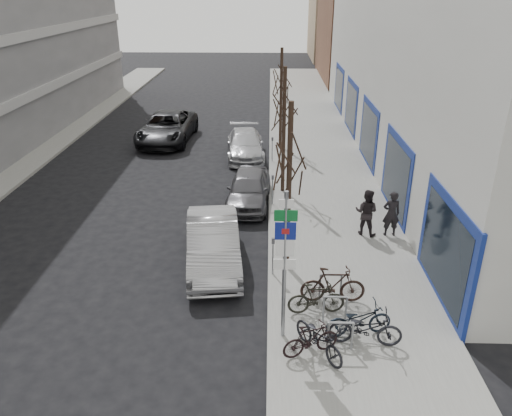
# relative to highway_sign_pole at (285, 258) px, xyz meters

# --- Properties ---
(ground) EXTENTS (120.00, 120.00, 0.00)m
(ground) POSITION_rel_highway_sign_pole_xyz_m (-2.40, 0.01, -2.46)
(ground) COLOR black
(ground) RESTS_ON ground
(sidewalk_east) EXTENTS (5.00, 70.00, 0.15)m
(sidewalk_east) POSITION_rel_highway_sign_pole_xyz_m (2.10, 10.01, -2.38)
(sidewalk_east) COLOR slate
(sidewalk_east) RESTS_ON ground
(brick_building_far) EXTENTS (12.00, 14.00, 8.00)m
(brick_building_far) POSITION_rel_highway_sign_pole_xyz_m (10.60, 40.01, 1.54)
(brick_building_far) COLOR brown
(brick_building_far) RESTS_ON ground
(tan_building_far) EXTENTS (13.00, 12.00, 9.00)m
(tan_building_far) POSITION_rel_highway_sign_pole_xyz_m (11.10, 55.01, 2.04)
(tan_building_far) COLOR #937A5B
(tan_building_far) RESTS_ON ground
(highway_sign_pole) EXTENTS (0.55, 0.10, 4.20)m
(highway_sign_pole) POSITION_rel_highway_sign_pole_xyz_m (0.00, 0.00, 0.00)
(highway_sign_pole) COLOR gray
(highway_sign_pole) RESTS_ON ground
(bike_rack) EXTENTS (0.66, 2.26, 0.83)m
(bike_rack) POSITION_rel_highway_sign_pole_xyz_m (1.40, 0.61, -1.80)
(bike_rack) COLOR gray
(bike_rack) RESTS_ON sidewalk_east
(tree_near) EXTENTS (1.80, 1.80, 5.50)m
(tree_near) POSITION_rel_highway_sign_pole_xyz_m (0.20, 3.51, 1.65)
(tree_near) COLOR black
(tree_near) RESTS_ON ground
(tree_mid) EXTENTS (1.80, 1.80, 5.50)m
(tree_mid) POSITION_rel_highway_sign_pole_xyz_m (0.20, 10.01, 1.65)
(tree_mid) COLOR black
(tree_mid) RESTS_ON ground
(tree_far) EXTENTS (1.80, 1.80, 5.50)m
(tree_far) POSITION_rel_highway_sign_pole_xyz_m (0.20, 16.51, 1.65)
(tree_far) COLOR black
(tree_far) RESTS_ON ground
(meter_front) EXTENTS (0.10, 0.08, 1.27)m
(meter_front) POSITION_rel_highway_sign_pole_xyz_m (-0.25, 3.01, -1.54)
(meter_front) COLOR gray
(meter_front) RESTS_ON sidewalk_east
(meter_mid) EXTENTS (0.10, 0.08, 1.27)m
(meter_mid) POSITION_rel_highway_sign_pole_xyz_m (-0.25, 8.51, -1.54)
(meter_mid) COLOR gray
(meter_mid) RESTS_ON sidewalk_east
(meter_back) EXTENTS (0.10, 0.08, 1.27)m
(meter_back) POSITION_rel_highway_sign_pole_xyz_m (-0.25, 14.01, -1.54)
(meter_back) COLOR gray
(meter_back) RESTS_ON sidewalk_east
(bike_near_left) EXTENTS (1.43, 1.73, 1.07)m
(bike_near_left) POSITION_rel_highway_sign_pole_xyz_m (0.87, -0.65, -1.78)
(bike_near_left) COLOR black
(bike_near_left) RESTS_ON sidewalk_east
(bike_near_right) EXTENTS (1.54, 0.94, 0.90)m
(bike_near_right) POSITION_rel_highway_sign_pole_xyz_m (0.66, -0.69, -1.86)
(bike_near_right) COLOR black
(bike_near_right) RESTS_ON sidewalk_east
(bike_mid_curb) EXTENTS (1.83, 0.88, 1.07)m
(bike_mid_curb) POSITION_rel_highway_sign_pole_xyz_m (1.95, 0.10, -1.77)
(bike_mid_curb) COLOR black
(bike_mid_curb) RESTS_ON sidewalk_east
(bike_mid_inner) EXTENTS (1.64, 0.63, 0.97)m
(bike_mid_inner) POSITION_rel_highway_sign_pole_xyz_m (0.93, 1.00, -1.82)
(bike_mid_inner) COLOR black
(bike_mid_inner) RESTS_ON sidewalk_east
(bike_far_curb) EXTENTS (1.89, 0.72, 1.13)m
(bike_far_curb) POSITION_rel_highway_sign_pole_xyz_m (2.05, -0.27, -1.74)
(bike_far_curb) COLOR black
(bike_far_curb) RESTS_ON sidewalk_east
(bike_far_inner) EXTENTS (1.88, 0.59, 1.13)m
(bike_far_inner) POSITION_rel_highway_sign_pole_xyz_m (1.44, 1.56, -1.74)
(bike_far_inner) COLOR black
(bike_far_inner) RESTS_ON sidewalk_east
(parked_car_front) EXTENTS (2.26, 4.91, 1.56)m
(parked_car_front) POSITION_rel_highway_sign_pole_xyz_m (-2.20, 3.80, -1.68)
(parked_car_front) COLOR #9A9A9F
(parked_car_front) RESTS_ON ground
(parked_car_mid) EXTENTS (1.93, 4.27, 1.42)m
(parked_car_mid) POSITION_rel_highway_sign_pole_xyz_m (-1.24, 8.78, -1.75)
(parked_car_mid) COLOR #504F54
(parked_car_mid) RESTS_ON ground
(parked_car_back) EXTENTS (2.26, 4.82, 1.36)m
(parked_car_back) POSITION_rel_highway_sign_pole_xyz_m (-1.69, 15.17, -1.78)
(parked_car_back) COLOR #B5B6BB
(parked_car_back) RESTS_ON ground
(lane_car) EXTENTS (3.03, 6.12, 1.67)m
(lane_car) POSITION_rel_highway_sign_pole_xyz_m (-6.40, 17.94, -1.62)
(lane_car) COLOR black
(lane_car) RESTS_ON ground
(pedestrian_near) EXTENTS (0.64, 0.44, 1.71)m
(pedestrian_near) POSITION_rel_highway_sign_pole_xyz_m (3.99, 5.81, -1.45)
(pedestrian_near) COLOR black
(pedestrian_near) RESTS_ON sidewalk_east
(pedestrian_far) EXTENTS (0.77, 0.67, 1.75)m
(pedestrian_far) POSITION_rel_highway_sign_pole_xyz_m (3.11, 5.88, -1.43)
(pedestrian_far) COLOR black
(pedestrian_far) RESTS_ON sidewalk_east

